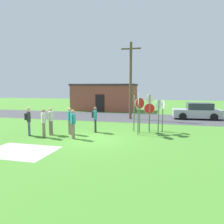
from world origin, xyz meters
name	(u,v)px	position (x,y,z in m)	size (l,w,h in m)	color
ground_plane	(93,139)	(0.00, 0.00, 0.00)	(80.00, 80.00, 0.00)	#47842D
street_asphalt	(124,117)	(0.00, 9.32, 0.00)	(60.00, 6.40, 0.01)	#424247
concrete_path	(20,151)	(-2.51, -3.15, 0.00)	(3.20, 2.40, 0.01)	#ADAAA3
building_background	(104,97)	(-3.79, 15.20, 1.70)	(8.11, 4.08, 3.38)	brown
utility_pole	(131,79)	(0.74, 8.43, 3.71)	(1.80, 0.24, 7.06)	brown
parked_car_on_street	(197,112)	(6.84, 9.96, 0.69)	(4.41, 2.23, 1.51)	#A5A8AD
stop_sign_rear_right	(149,112)	(2.91, 3.37, 1.28)	(0.74, 0.16, 1.88)	#51664C
stop_sign_leaning_left	(150,107)	(2.98, 2.77, 1.69)	(0.43, 0.50, 2.53)	#51664C
stop_sign_low_front	(159,111)	(3.58, 2.30, 1.50)	(0.37, 0.58, 2.22)	#51664C
stop_sign_leaning_right	(138,106)	(2.36, 1.74, 1.80)	(0.16, 0.73, 2.64)	#51664C
stop_sign_center_cluster	(140,109)	(2.38, 2.31, 1.57)	(0.55, 0.51, 2.31)	#51664C
stop_sign_nearest	(163,111)	(3.82, 3.14, 1.41)	(0.25, 0.57, 2.13)	#51664C
stop_sign_far_back	(134,107)	(1.94, 2.81, 1.63)	(0.09, 0.64, 2.45)	#51664C
person_on_left	(73,122)	(-1.13, -0.23, 0.95)	(0.40, 0.47, 1.69)	#7A6B56
person_near_signs	(51,120)	(-2.92, 0.38, 0.95)	(0.24, 0.57, 1.69)	#7A6B56
person_in_blue	(28,119)	(-4.12, -0.17, 1.01)	(0.46, 0.49, 1.74)	#4C5670
person_in_teal	(70,119)	(-1.85, 0.84, 0.95)	(0.40, 0.45, 1.69)	#7A6B56
person_in_dark_shirt	(95,118)	(-0.49, 1.81, 0.98)	(0.43, 0.54, 1.69)	#2D2D33
person_with_sunhat	(44,122)	(-2.97, -0.35, 0.95)	(0.41, 0.45, 1.69)	#7A6B56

